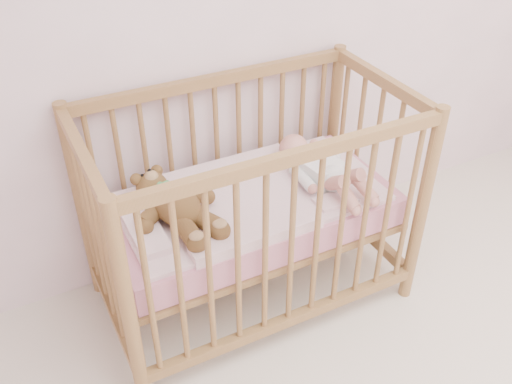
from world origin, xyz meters
TOP-DOWN VIEW (x-y plane):
  - crib at (-0.34, 1.60)m, footprint 1.36×0.76m
  - mattress at (-0.34, 1.60)m, footprint 1.22×0.62m
  - blanket at (-0.34, 1.60)m, footprint 1.10×0.58m
  - baby at (-0.01, 1.58)m, footprint 0.37×0.64m
  - teddy_bear at (-0.68, 1.58)m, footprint 0.49×0.61m

SIDE VIEW (x-z plane):
  - mattress at x=-0.34m, z-range 0.42..0.55m
  - crib at x=-0.34m, z-range 0.00..1.00m
  - blanket at x=-0.34m, z-range 0.53..0.59m
  - baby at x=-0.01m, z-range 0.56..0.71m
  - teddy_bear at x=-0.68m, z-range 0.57..0.72m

